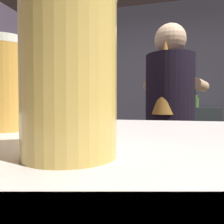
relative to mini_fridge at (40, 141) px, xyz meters
The scene contains 13 objects.
wall_back 2.25m from the mini_fridge, 12.43° to the left, with size 5.20×0.10×2.70m, color #484652.
prep_counter 2.62m from the mini_fridge, 23.85° to the right, with size 2.10×0.60×0.88m, color #4A432B.
back_shelf 2.31m from the mini_fridge, ahead, with size 0.76×0.36×1.08m, color #353F41.
mini_fridge is the anchor object (origin of this frame).
bartender 2.56m from the mini_fridge, 36.93° to the right, with size 0.50×0.55×1.68m.
mixing_bowl 1.94m from the mini_fridge, 31.25° to the right, with size 0.18×0.18×0.05m, color slate.
chefs_knife 2.57m from the mini_fridge, 25.75° to the right, with size 0.24×0.03×0.01m, color silver.
pint_glass_near 3.59m from the mini_fridge, 56.81° to the right, with size 0.07×0.07×0.14m.
pint_glass_far 3.39m from the mini_fridge, 58.00° to the right, with size 0.07×0.07×0.14m.
bottle_olive_oil 2.24m from the mini_fridge, ahead, with size 0.06×0.06×0.20m.
bottle_hot_sauce 2.45m from the mini_fridge, ahead, with size 0.07×0.07×0.20m.
bottle_soy 2.11m from the mini_fridge, ahead, with size 0.07×0.07×0.27m.
bottle_vinegar 2.31m from the mini_fridge, ahead, with size 0.06×0.06×0.22m.
Camera 1 is at (-0.03, -1.36, 1.11)m, focal length 35.09 mm.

